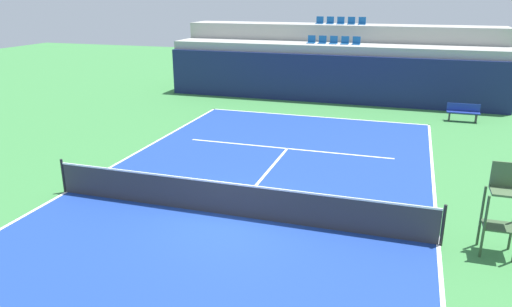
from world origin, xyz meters
TOP-DOWN VIEW (x-y plane):
  - ground_plane at (0.00, 0.00)m, footprint 80.00×80.00m
  - court_surface at (0.00, 0.00)m, footprint 11.00×24.00m
  - baseline_far at (0.00, 11.95)m, footprint 11.00×0.10m
  - sideline_left at (-5.45, 0.00)m, footprint 0.10×24.00m
  - sideline_right at (5.45, 0.00)m, footprint 0.10×24.00m
  - service_line_far at (0.00, 6.40)m, footprint 8.26×0.10m
  - centre_service_line at (0.00, 3.20)m, footprint 0.10×6.40m
  - back_wall at (0.00, 15.46)m, footprint 18.99×0.30m
  - stands_tier_lower at (0.00, 16.81)m, footprint 18.99×2.40m
  - stands_tier_upper at (0.00, 19.21)m, footprint 18.99×2.40m
  - seating_row_lower at (0.00, 16.90)m, footprint 3.03×0.44m
  - seating_row_upper at (0.00, 19.30)m, footprint 3.03×0.44m
  - tennis_net at (0.00, 0.00)m, footprint 11.08×0.08m
  - umpire_chair at (6.70, 0.06)m, footprint 0.76×0.66m
  - player_bench at (6.98, 13.25)m, footprint 1.50×0.40m

SIDE VIEW (x-z plane):
  - ground_plane at x=0.00m, z-range 0.00..0.00m
  - court_surface at x=0.00m, z-range 0.00..0.01m
  - baseline_far at x=0.00m, z-range 0.01..0.01m
  - sideline_left at x=-5.45m, z-range 0.01..0.01m
  - sideline_right at x=5.45m, z-range 0.01..0.01m
  - service_line_far at x=0.00m, z-range 0.01..0.01m
  - centre_service_line at x=0.00m, z-range 0.01..0.01m
  - player_bench at x=6.98m, z-range 0.08..0.93m
  - tennis_net at x=0.00m, z-range -0.03..1.04m
  - umpire_chair at x=6.70m, z-range 0.09..2.29m
  - back_wall at x=0.00m, z-range 0.00..2.67m
  - stands_tier_lower at x=0.00m, z-range 0.00..3.14m
  - stands_tier_upper at x=0.00m, z-range 0.00..4.10m
  - seating_row_lower at x=0.00m, z-range 3.04..3.48m
  - seating_row_upper at x=0.00m, z-range 4.01..4.45m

